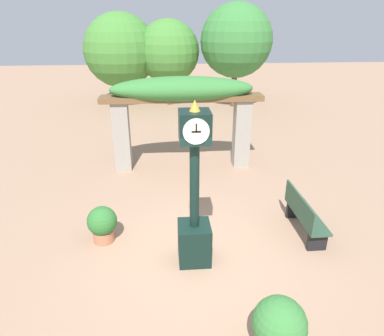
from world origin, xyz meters
name	(u,v)px	position (x,y,z in m)	size (l,w,h in m)	color
ground_plane	(197,257)	(0.00, 0.00, 0.00)	(60.00, 60.00, 0.00)	#9E7A60
pedestal_clock	(194,204)	(-0.05, -0.05, 1.20)	(0.59, 0.59, 3.03)	black
pergola	(182,99)	(0.00, 4.38, 2.07)	(4.60, 1.06, 2.71)	gray
potted_plant_near_left	(102,223)	(-1.83, 0.70, 0.41)	(0.59, 0.59, 0.77)	#B26B4C
potted_plant_near_right	(279,327)	(0.85, -2.16, 0.53)	(0.71, 0.71, 0.95)	gray
park_bench	(304,215)	(2.30, 0.64, 0.43)	(0.42, 1.51, 0.89)	#2D4C38
tree_line	(172,48)	(0.00, 12.59, 2.85)	(9.20, 4.51, 4.92)	brown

